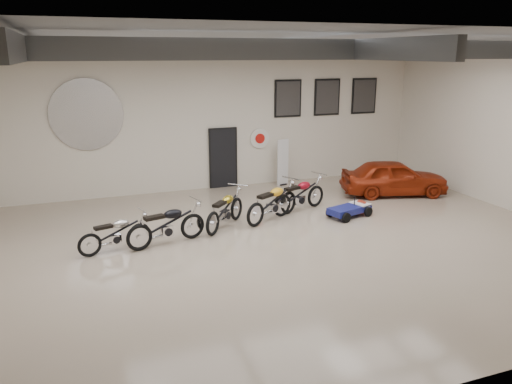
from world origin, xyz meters
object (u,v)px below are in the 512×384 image
object	(u,v)px
banner_stand	(283,161)
motorcycle_red	(299,194)
motorcycle_gold	(225,209)
motorcycle_black	(166,224)
vintage_car	(394,177)
motorcycle_silver	(115,233)
go_kart	(353,206)
motorcycle_yellow	(272,201)

from	to	relation	value
banner_stand	motorcycle_red	size ratio (longest dim) A/B	0.83
motorcycle_red	motorcycle_gold	bearing A→B (deg)	172.31
motorcycle_black	vintage_car	bearing A→B (deg)	-1.25
motorcycle_silver	vintage_car	distance (m)	9.61
motorcycle_silver	motorcycle_gold	bearing A→B (deg)	-2.02
vintage_car	motorcycle_red	bearing A→B (deg)	114.35
motorcycle_gold	go_kart	bearing A→B (deg)	-50.93
banner_stand	motorcycle_silver	distance (m)	7.78
motorcycle_black	vintage_car	xyz separation A→B (m)	(8.15, 1.93, 0.06)
motorcycle_red	vintage_car	xyz separation A→B (m)	(3.83, 0.59, 0.06)
motorcycle_red	go_kart	distance (m)	1.64
motorcycle_yellow	vintage_car	world-z (taller)	vintage_car
motorcycle_silver	vintage_car	world-z (taller)	vintage_car
motorcycle_silver	motorcycle_yellow	world-z (taller)	motorcycle_yellow
go_kart	motorcycle_gold	bearing A→B (deg)	158.47
banner_stand	motorcycle_silver	bearing A→B (deg)	-159.76
banner_stand	motorcycle_red	xyz separation A→B (m)	(-0.79, -3.12, -0.33)
motorcycle_red	motorcycle_silver	bearing A→B (deg)	172.42
motorcycle_silver	motorcycle_red	world-z (taller)	motorcycle_red
motorcycle_silver	motorcycle_gold	world-z (taller)	motorcycle_gold
banner_stand	go_kart	xyz separation A→B (m)	(0.52, -4.08, -0.57)
motorcycle_silver	go_kart	distance (m)	6.90
motorcycle_silver	motorcycle_gold	size ratio (longest dim) A/B	0.88
motorcycle_silver	vintage_car	bearing A→B (deg)	-3.97
motorcycle_black	motorcycle_gold	xyz separation A→B (m)	(1.76, 0.73, -0.01)
vintage_car	motorcycle_black	bearing A→B (deg)	118.86
motorcycle_yellow	motorcycle_red	bearing A→B (deg)	-4.89
motorcycle_red	go_kart	bearing A→B (deg)	-57.16
motorcycle_silver	go_kart	world-z (taller)	motorcycle_silver
banner_stand	motorcycle_black	size ratio (longest dim) A/B	0.84
motorcycle_gold	vintage_car	xyz separation A→B (m)	(6.39, 1.20, 0.07)
motorcycle_black	go_kart	size ratio (longest dim) A/B	1.26
banner_stand	motorcycle_black	distance (m)	6.79
motorcycle_silver	motorcycle_black	distance (m)	1.26
motorcycle_yellow	go_kart	size ratio (longest dim) A/B	1.31
motorcycle_gold	motorcycle_red	xyz separation A→B (m)	(2.55, 0.60, 0.02)
banner_stand	vintage_car	size ratio (longest dim) A/B	0.49
motorcycle_gold	banner_stand	bearing A→B (deg)	2.39
motorcycle_yellow	go_kart	xyz separation A→B (m)	(2.40, -0.47, -0.26)
motorcycle_yellow	go_kart	distance (m)	2.45
banner_stand	motorcycle_yellow	world-z (taller)	banner_stand
motorcycle_gold	motorcycle_yellow	bearing A→B (deg)	-41.25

